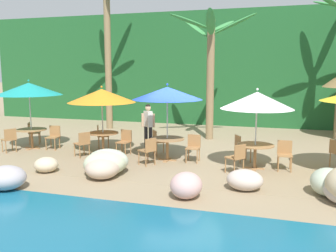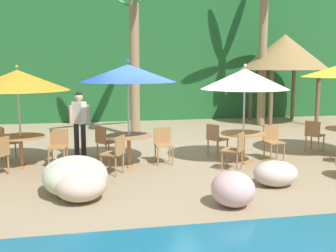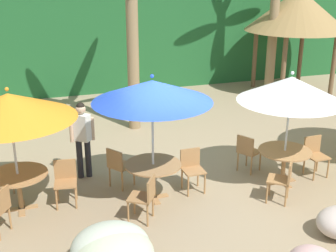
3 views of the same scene
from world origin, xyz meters
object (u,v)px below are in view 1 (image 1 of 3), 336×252
(chair_white_inland, at_px, (241,146))
(dining_table_blue, at_px, (167,142))
(chair_teal_left, at_px, (9,138))
(chair_blue_left, at_px, (149,149))
(chair_orange_inland, at_px, (101,135))
(dining_table_teal, at_px, (32,132))
(chair_white_seaward, at_px, (285,153))
(umbrella_teal, at_px, (29,89))
(umbrella_white, at_px, (257,100))
(chair_orange_seaward, at_px, (125,140))
(umbrella_orange, at_px, (102,96))
(chair_teal_inland, at_px, (32,131))
(chair_blue_inland, at_px, (158,140))
(chair_white_left, at_px, (237,156))
(chair_orange_left, at_px, (83,142))
(umbrella_blue, at_px, (167,93))
(dining_table_white, at_px, (255,149))
(palm_tree_second, at_px, (211,56))
(waiter_in_white, at_px, (148,123))
(dining_table_orange, at_px, (103,136))
(chair_teal_seaward, at_px, (54,135))
(palm_tree_nearest, at_px, (107,33))
(chair_blue_seaward, at_px, (193,146))

(chair_white_inland, bearing_deg, dining_table_blue, -167.83)
(chair_teal_left, height_order, chair_blue_left, same)
(chair_orange_inland, bearing_deg, dining_table_teal, -161.15)
(dining_table_blue, distance_m, chair_white_seaward, 3.65)
(umbrella_teal, xyz_separation_m, umbrella_white, (8.21, -0.46, -0.19))
(chair_orange_seaward, bearing_deg, umbrella_orange, 178.12)
(chair_teal_inland, distance_m, umbrella_orange, 3.78)
(chair_blue_inland, relative_size, chair_white_left, 1.00)
(chair_orange_left, height_order, umbrella_white, umbrella_white)
(umbrella_blue, distance_m, chair_blue_inland, 1.89)
(chair_teal_inland, relative_size, chair_orange_left, 1.00)
(dining_table_white, distance_m, chair_white_seaward, 0.86)
(umbrella_orange, relative_size, umbrella_white, 0.99)
(palm_tree_second, bearing_deg, chair_blue_left, -101.82)
(umbrella_teal, height_order, palm_tree_second, palm_tree_second)
(waiter_in_white, bearing_deg, chair_white_inland, -14.09)
(dining_table_orange, bearing_deg, umbrella_orange, -3.58)
(chair_teal_seaward, xyz_separation_m, waiter_in_white, (3.42, 0.94, 0.47))
(chair_white_left, bearing_deg, chair_orange_inland, 159.19)
(umbrella_orange, distance_m, palm_tree_nearest, 6.13)
(chair_teal_left, height_order, chair_white_left, same)
(dining_table_orange, distance_m, chair_blue_left, 2.42)
(umbrella_orange, bearing_deg, chair_blue_left, -28.03)
(umbrella_white, bearing_deg, palm_tree_second, 116.79)
(chair_orange_left, distance_m, chair_white_inland, 5.25)
(chair_blue_seaward, height_order, chair_blue_inland, same)
(chair_teal_seaward, bearing_deg, chair_orange_inland, 22.28)
(chair_orange_inland, bearing_deg, chair_blue_inland, -10.30)
(dining_table_white, bearing_deg, palm_tree_second, 116.79)
(chair_blue_left, bearing_deg, chair_white_left, -3.26)
(chair_teal_seaward, height_order, dining_table_blue, chair_teal_seaward)
(chair_teal_inland, xyz_separation_m, chair_white_left, (8.26, -1.87, 0.00))
(chair_blue_left, bearing_deg, chair_orange_inland, 144.27)
(chair_orange_seaward, bearing_deg, palm_tree_nearest, 121.07)
(dining_table_teal, xyz_separation_m, umbrella_orange, (2.91, 0.11, 1.43))
(umbrella_orange, bearing_deg, dining_table_blue, -8.31)
(chair_orange_inland, height_order, umbrella_white, umbrella_white)
(chair_blue_seaward, bearing_deg, dining_table_teal, 178.62)
(chair_teal_seaward, xyz_separation_m, dining_table_white, (7.38, -0.63, 0.10))
(chair_blue_seaward, relative_size, umbrella_white, 0.36)
(chair_teal_left, xyz_separation_m, chair_orange_seaward, (4.10, 0.87, 0.00))
(chair_blue_left, bearing_deg, palm_tree_nearest, 125.05)
(chair_blue_inland, bearing_deg, palm_tree_second, 70.78)
(umbrella_orange, bearing_deg, chair_white_inland, 1.58)
(chair_teal_seaward, distance_m, dining_table_white, 7.40)
(dining_table_blue, bearing_deg, chair_blue_inland, 130.12)
(dining_table_orange, distance_m, chair_orange_inland, 0.86)
(dining_table_teal, bearing_deg, chair_blue_seaward, -1.38)
(chair_white_inland, bearing_deg, dining_table_white, -55.12)
(chair_orange_inland, distance_m, chair_white_seaward, 6.71)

